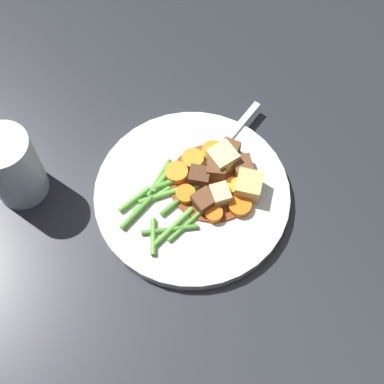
# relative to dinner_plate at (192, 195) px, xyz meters

# --- Properties ---
(ground_plane) EXTENTS (3.00, 3.00, 0.00)m
(ground_plane) POSITION_rel_dinner_plate_xyz_m (0.00, 0.00, -0.01)
(ground_plane) COLOR #26282D
(dinner_plate) EXTENTS (0.27, 0.27, 0.02)m
(dinner_plate) POSITION_rel_dinner_plate_xyz_m (0.00, 0.00, 0.00)
(dinner_plate) COLOR white
(dinner_plate) RESTS_ON ground_plane
(stew_sauce) EXTENTS (0.12, 0.12, 0.00)m
(stew_sauce) POSITION_rel_dinner_plate_xyz_m (0.03, -0.01, 0.01)
(stew_sauce) COLOR brown
(stew_sauce) RESTS_ON dinner_plate
(carrot_slice_0) EXTENTS (0.03, 0.03, 0.01)m
(carrot_slice_0) POSITION_rel_dinner_plate_xyz_m (-0.00, -0.05, 0.01)
(carrot_slice_0) COLOR orange
(carrot_slice_0) RESTS_ON dinner_plate
(carrot_slice_1) EXTENTS (0.03, 0.03, 0.01)m
(carrot_slice_1) POSITION_rel_dinner_plate_xyz_m (0.05, -0.03, 0.01)
(carrot_slice_1) COLOR orange
(carrot_slice_1) RESTS_ON dinner_plate
(carrot_slice_2) EXTENTS (0.04, 0.04, 0.01)m
(carrot_slice_2) POSITION_rel_dinner_plate_xyz_m (0.04, -0.06, 0.01)
(carrot_slice_2) COLOR orange
(carrot_slice_2) RESTS_ON dinner_plate
(carrot_slice_3) EXTENTS (0.04, 0.04, 0.01)m
(carrot_slice_3) POSITION_rel_dinner_plate_xyz_m (0.00, 0.03, 0.02)
(carrot_slice_3) COLOR orange
(carrot_slice_3) RESTS_ON dinner_plate
(carrot_slice_4) EXTENTS (0.04, 0.04, 0.01)m
(carrot_slice_4) POSITION_rel_dinner_plate_xyz_m (0.06, 0.03, 0.01)
(carrot_slice_4) COLOR orange
(carrot_slice_4) RESTS_ON dinner_plate
(carrot_slice_5) EXTENTS (0.04, 0.04, 0.01)m
(carrot_slice_5) POSITION_rel_dinner_plate_xyz_m (0.03, 0.04, 0.01)
(carrot_slice_5) COLOR orange
(carrot_slice_5) RESTS_ON dinner_plate
(carrot_slice_6) EXTENTS (0.04, 0.04, 0.01)m
(carrot_slice_6) POSITION_rel_dinner_plate_xyz_m (-0.01, -0.00, 0.01)
(carrot_slice_6) COLOR orange
(carrot_slice_6) RESTS_ON dinner_plate
(potato_chunk_0) EXTENTS (0.04, 0.04, 0.03)m
(potato_chunk_0) POSITION_rel_dinner_plate_xyz_m (0.06, 0.01, 0.02)
(potato_chunk_0) COLOR #EAD68C
(potato_chunk_0) RESTS_ON dinner_plate
(potato_chunk_1) EXTENTS (0.03, 0.03, 0.02)m
(potato_chunk_1) POSITION_rel_dinner_plate_xyz_m (0.02, -0.03, 0.02)
(potato_chunk_1) COLOR #EAD68C
(potato_chunk_1) RESTS_ON dinner_plate
(potato_chunk_2) EXTENTS (0.05, 0.05, 0.03)m
(potato_chunk_2) POSITION_rel_dinner_plate_xyz_m (0.06, -0.05, 0.02)
(potato_chunk_2) COLOR #DBBC6B
(potato_chunk_2) RESTS_ON dinner_plate
(meat_chunk_0) EXTENTS (0.04, 0.04, 0.02)m
(meat_chunk_0) POSITION_rel_dinner_plate_xyz_m (0.02, 0.01, 0.02)
(meat_chunk_0) COLOR #56331E
(meat_chunk_0) RESTS_ON dinner_plate
(meat_chunk_1) EXTENTS (0.03, 0.03, 0.02)m
(meat_chunk_1) POSITION_rel_dinner_plate_xyz_m (0.04, -0.00, 0.02)
(meat_chunk_1) COLOR brown
(meat_chunk_1) RESTS_ON dinner_plate
(meat_chunk_2) EXTENTS (0.03, 0.03, 0.02)m
(meat_chunk_2) POSITION_rel_dinner_plate_xyz_m (0.08, 0.01, 0.02)
(meat_chunk_2) COLOR brown
(meat_chunk_2) RESTS_ON dinner_plate
(meat_chunk_3) EXTENTS (0.04, 0.04, 0.02)m
(meat_chunk_3) POSITION_rel_dinner_plate_xyz_m (0.08, -0.02, 0.02)
(meat_chunk_3) COLOR brown
(meat_chunk_3) RESTS_ON dinner_plate
(meat_chunk_4) EXTENTS (0.03, 0.03, 0.02)m
(meat_chunk_4) POSITION_rel_dinner_plate_xyz_m (-0.00, -0.03, 0.02)
(meat_chunk_4) COLOR brown
(meat_chunk_4) RESTS_ON dinner_plate
(green_bean_0) EXTENTS (0.07, 0.05, 0.01)m
(green_bean_0) POSITION_rel_dinner_plate_xyz_m (-0.06, -0.03, 0.01)
(green_bean_0) COLOR #4C8E33
(green_bean_0) RESTS_ON dinner_plate
(green_bean_1) EXTENTS (0.06, 0.03, 0.01)m
(green_bean_1) POSITION_rel_dinner_plate_xyz_m (-0.04, 0.02, 0.01)
(green_bean_1) COLOR #66AD42
(green_bean_1) RESTS_ON dinner_plate
(green_bean_2) EXTENTS (0.08, 0.02, 0.01)m
(green_bean_2) POSITION_rel_dinner_plate_xyz_m (-0.05, -0.03, 0.01)
(green_bean_2) COLOR #66AD42
(green_bean_2) RESTS_ON dinner_plate
(green_bean_3) EXTENTS (0.04, 0.05, 0.01)m
(green_bean_3) POSITION_rel_dinner_plate_xyz_m (-0.08, -0.02, 0.01)
(green_bean_3) COLOR #599E38
(green_bean_3) RESTS_ON dinner_plate
(green_bean_4) EXTENTS (0.06, 0.01, 0.01)m
(green_bean_4) POSITION_rel_dinner_plate_xyz_m (-0.05, 0.02, 0.01)
(green_bean_4) COLOR #66AD42
(green_bean_4) RESTS_ON dinner_plate
(green_bean_5) EXTENTS (0.05, 0.01, 0.01)m
(green_bean_5) POSITION_rel_dinner_plate_xyz_m (-0.07, 0.04, 0.01)
(green_bean_5) COLOR #66AD42
(green_bean_5) RESTS_ON dinner_plate
(green_bean_6) EXTENTS (0.06, 0.02, 0.01)m
(green_bean_6) POSITION_rel_dinner_plate_xyz_m (-0.08, 0.02, 0.01)
(green_bean_6) COLOR #4C8E33
(green_bean_6) RESTS_ON dinner_plate
(green_bean_7) EXTENTS (0.08, 0.01, 0.01)m
(green_bean_7) POSITION_rel_dinner_plate_xyz_m (-0.02, 0.00, 0.01)
(green_bean_7) COLOR #4C8E33
(green_bean_7) RESTS_ON dinner_plate
(green_bean_8) EXTENTS (0.06, 0.03, 0.01)m
(green_bean_8) POSITION_rel_dinner_plate_xyz_m (-0.02, 0.05, 0.01)
(green_bean_8) COLOR #599E38
(green_bean_8) RESTS_ON dinner_plate
(green_bean_9) EXTENTS (0.07, 0.03, 0.01)m
(green_bean_9) POSITION_rel_dinner_plate_xyz_m (-0.01, 0.03, 0.01)
(green_bean_9) COLOR #599E38
(green_bean_9) RESTS_ON dinner_plate
(green_bean_10) EXTENTS (0.07, 0.01, 0.01)m
(green_bean_10) POSITION_rel_dinner_plate_xyz_m (-0.04, -0.04, 0.01)
(green_bean_10) COLOR #599E38
(green_bean_10) RESTS_ON dinner_plate
(green_bean_11) EXTENTS (0.05, 0.03, 0.01)m
(green_bean_11) POSITION_rel_dinner_plate_xyz_m (-0.02, 0.04, 0.01)
(green_bean_11) COLOR #66AD42
(green_bean_11) RESTS_ON dinner_plate
(fork) EXTENTS (0.17, 0.06, 0.00)m
(fork) POSITION_rel_dinner_plate_xyz_m (0.08, 0.03, 0.01)
(fork) COLOR silver
(fork) RESTS_ON dinner_plate
(water_glass) EXTENTS (0.07, 0.07, 0.11)m
(water_glass) POSITION_rel_dinner_plate_xyz_m (-0.18, 0.16, 0.05)
(water_glass) COLOR silver
(water_glass) RESTS_ON ground_plane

